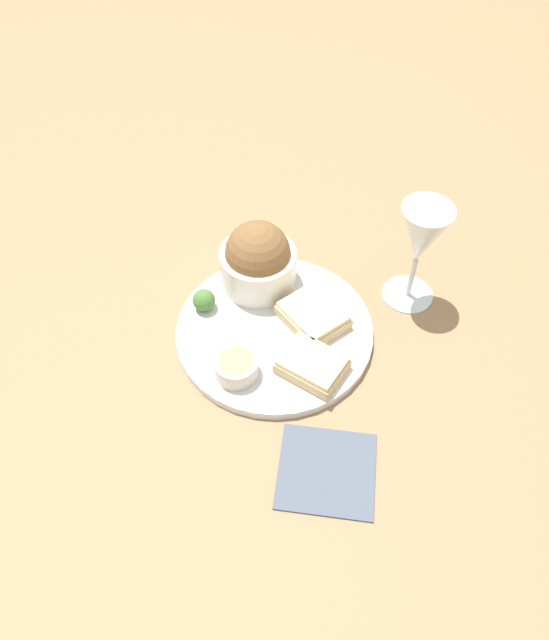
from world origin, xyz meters
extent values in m
plane|color=#93704C|center=(0.00, 0.00, 0.00)|extent=(4.00, 4.00, 0.00)
cylinder|color=silver|center=(0.00, 0.00, 0.01)|extent=(0.29, 0.29, 0.01)
cylinder|color=silver|center=(-0.09, 0.01, 0.04)|extent=(0.11, 0.11, 0.06)
sphere|color=brown|center=(-0.09, 0.01, 0.08)|extent=(0.10, 0.10, 0.10)
cylinder|color=beige|center=(0.05, -0.08, 0.03)|extent=(0.06, 0.06, 0.03)
cylinder|color=tan|center=(0.05, -0.08, 0.04)|extent=(0.05, 0.05, 0.01)
cube|color=#D1B27F|center=(0.01, 0.06, 0.02)|extent=(0.11, 0.09, 0.02)
cube|color=beige|center=(0.01, 0.06, 0.04)|extent=(0.10, 0.09, 0.01)
cube|color=#D1B27F|center=(0.09, 0.02, 0.02)|extent=(0.11, 0.10, 0.02)
cube|color=beige|center=(0.09, 0.02, 0.04)|extent=(0.10, 0.10, 0.01)
cylinder|color=silver|center=(0.01, 0.22, 0.00)|extent=(0.08, 0.08, 0.01)
cylinder|color=silver|center=(0.01, 0.22, 0.04)|extent=(0.01, 0.01, 0.07)
cone|color=silver|center=(0.01, 0.22, 0.12)|extent=(0.07, 0.07, 0.10)
sphere|color=#477533|center=(-0.08, -0.08, 0.03)|extent=(0.03, 0.03, 0.03)
cube|color=#4C5666|center=(0.22, -0.02, 0.00)|extent=(0.16, 0.16, 0.01)
camera|label=1|loc=(0.51, -0.21, 0.73)|focal=35.00mm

